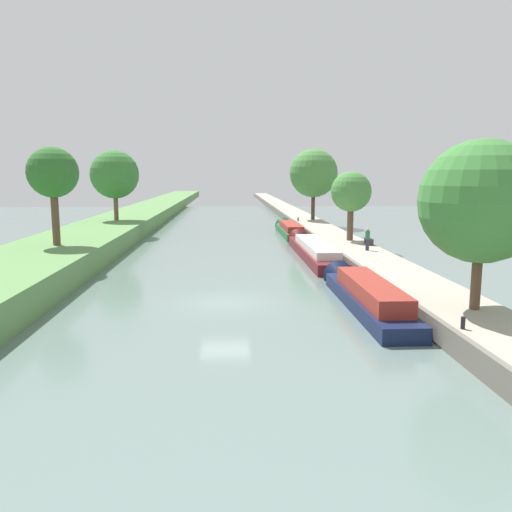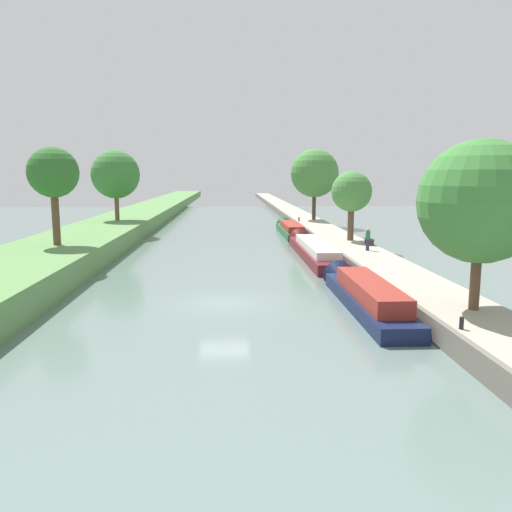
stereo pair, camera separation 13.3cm
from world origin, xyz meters
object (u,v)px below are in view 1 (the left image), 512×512
at_px(person_walking, 368,239).
at_px(park_bench, 369,240).
at_px(narrowboat_green, 289,229).
at_px(mooring_bollard_far, 298,219).
at_px(narrowboat_navy, 364,294).
at_px(narrowboat_maroon, 312,249).
at_px(mooring_bollard_near, 463,323).

relative_size(person_walking, park_bench, 1.11).
xyz_separation_m(narrowboat_green, park_bench, (4.52, -15.42, 0.71)).
height_order(mooring_bollard_far, park_bench, park_bench).
xyz_separation_m(person_walking, mooring_bollard_far, (-1.79, 24.30, -0.65)).
xyz_separation_m(narrowboat_navy, narrowboat_maroon, (-0.02, 15.61, -0.04)).
height_order(person_walking, mooring_bollard_far, person_walking).
relative_size(narrowboat_green, mooring_bollard_near, 29.47).
xyz_separation_m(narrowboat_green, mooring_bollard_far, (1.74, 5.74, 0.58)).
xyz_separation_m(narrowboat_green, person_walking, (3.54, -18.56, 1.23)).
bearing_deg(narrowboat_green, mooring_bollard_far, 73.09).
bearing_deg(mooring_bollard_far, park_bench, -82.53).
relative_size(mooring_bollard_near, mooring_bollard_far, 1.00).
distance_m(narrowboat_navy, mooring_bollard_far, 36.82).
bearing_deg(person_walking, mooring_bollard_near, -95.27).
height_order(mooring_bollard_near, park_bench, park_bench).
bearing_deg(park_bench, narrowboat_maroon, -179.79).
height_order(narrowboat_maroon, narrowboat_green, narrowboat_maroon).
distance_m(narrowboat_maroon, narrowboat_green, 15.43).
bearing_deg(narrowboat_navy, person_walking, 74.23).
xyz_separation_m(narrowboat_green, mooring_bollard_near, (1.74, -38.00, 0.58)).
distance_m(narrowboat_maroon, park_bench, 4.58).
relative_size(narrowboat_navy, person_walking, 7.38).
bearing_deg(narrowboat_maroon, narrowboat_green, 89.98).
bearing_deg(narrowboat_navy, park_bench, 73.91).
height_order(narrowboat_navy, person_walking, person_walking).
height_order(narrowboat_navy, narrowboat_maroon, narrowboat_navy).
relative_size(narrowboat_green, person_walking, 7.99).
distance_m(narrowboat_green, mooring_bollard_near, 38.05).
height_order(narrowboat_navy, park_bench, narrowboat_navy).
bearing_deg(narrowboat_maroon, mooring_bollard_far, 85.27).
xyz_separation_m(narrowboat_navy, mooring_bollard_near, (1.73, -6.96, 0.53)).
distance_m(narrowboat_maroon, mooring_bollard_near, 22.64).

